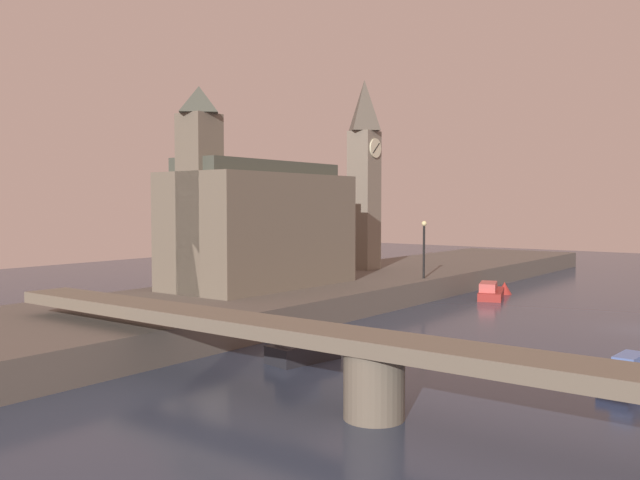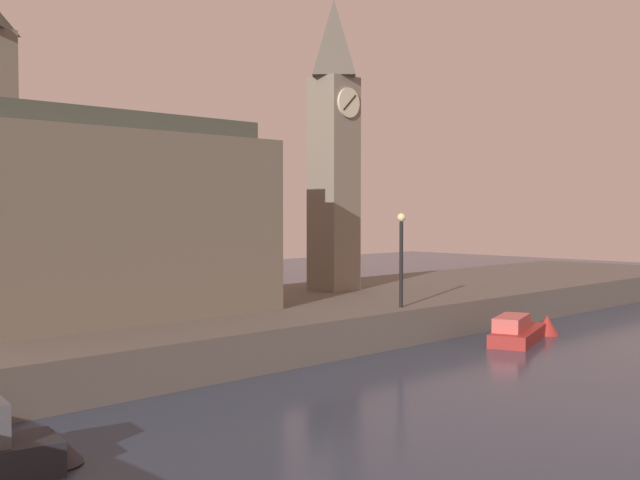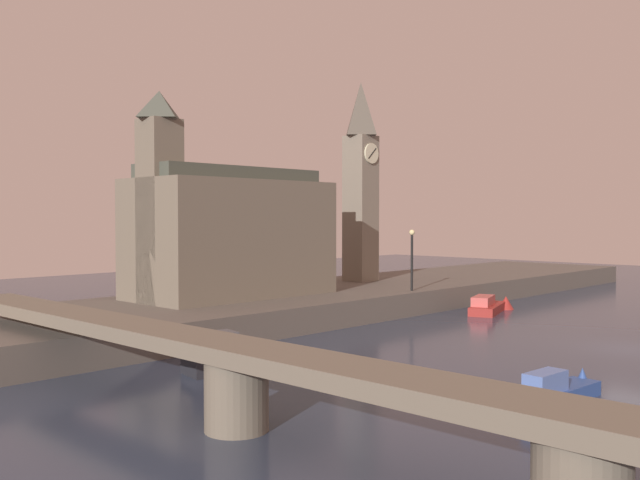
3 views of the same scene
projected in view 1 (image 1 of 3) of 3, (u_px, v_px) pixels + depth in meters
The scene contains 8 objects.
far_embankment at pixel (339, 288), 47.46m from camera, with size 70.00×12.00×1.50m, color #5B544C.
clock_tower at pixel (364, 171), 52.95m from camera, with size 2.16×2.22×14.83m.
parliament_hall at pixel (256, 224), 41.90m from camera, with size 12.17×6.19×11.76m.
bridge_span at pixel (380, 357), 20.63m from camera, with size 2.12×32.81×2.61m.
streetlamp at pixel (424, 243), 46.56m from camera, with size 0.36×0.36×3.99m.
boat_barge_dark at pixel (307, 346), 28.67m from camera, with size 3.93×2.03×1.67m.
boat_dinghy_red at pixel (495, 291), 48.24m from camera, with size 5.80×3.04×1.44m.
boat_tour_blue at pixel (636, 371), 25.31m from camera, with size 5.26×1.40×1.50m.
Camera 1 is at (-38.42, -7.48, 6.64)m, focal length 37.84 mm.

